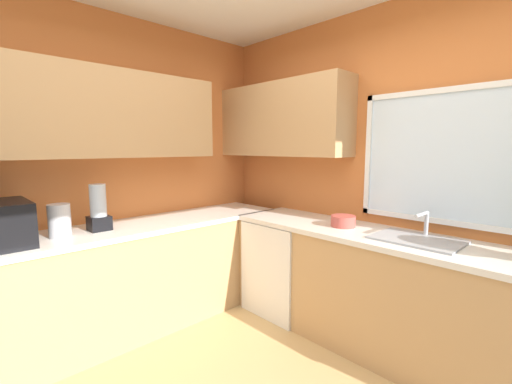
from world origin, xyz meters
name	(u,v)px	position (x,y,z in m)	size (l,w,h in m)	color
room_shell	(219,103)	(-0.78, 0.51, 1.85)	(3.70, 3.42, 2.73)	#D17238
counter_run_left	(120,281)	(-1.48, 0.00, 0.45)	(0.65, 3.03, 0.90)	tan
counter_run_back	(394,296)	(0.21, 1.34, 0.45)	(2.79, 0.65, 0.90)	tan
dishwasher	(286,265)	(-0.82, 1.31, 0.43)	(0.60, 0.60, 0.85)	white
kettle	(60,221)	(-1.46, -0.41, 1.02)	(0.15, 0.15, 0.24)	#B7B7BC
sink_assembly	(417,239)	(0.34, 1.35, 0.91)	(0.56, 0.40, 0.19)	#9EA0A5
bowl	(343,221)	(-0.24, 1.34, 0.94)	(0.20, 0.20, 0.09)	#B74C42
blender_appliance	(99,210)	(-1.48, -0.13, 1.06)	(0.15, 0.15, 0.36)	black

